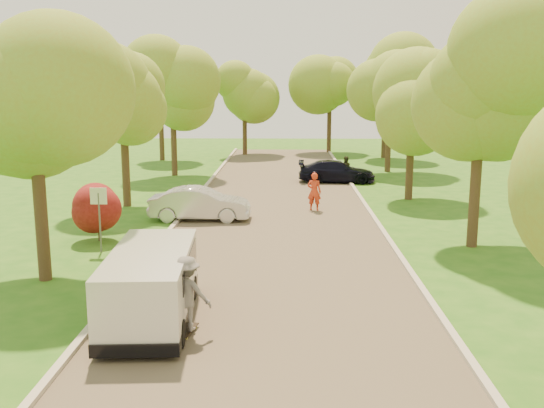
# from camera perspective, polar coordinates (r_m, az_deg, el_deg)

# --- Properties ---
(ground) EXTENTS (100.00, 100.00, 0.00)m
(ground) POSITION_cam_1_polar(r_m,az_deg,el_deg) (16.36, -0.02, -8.38)
(ground) COLOR #256117
(ground) RESTS_ON ground
(road) EXTENTS (8.00, 60.00, 0.01)m
(road) POSITION_cam_1_polar(r_m,az_deg,el_deg) (24.06, 0.43, -2.07)
(road) COLOR #4C4438
(road) RESTS_ON ground
(curb_left) EXTENTS (0.18, 60.00, 0.12)m
(curb_left) POSITION_cam_1_polar(r_m,az_deg,el_deg) (24.44, -9.11, -1.86)
(curb_left) COLOR #B2AD9E
(curb_left) RESTS_ON ground
(curb_right) EXTENTS (0.18, 60.00, 0.12)m
(curb_right) POSITION_cam_1_polar(r_m,az_deg,el_deg) (24.32, 10.02, -1.96)
(curb_right) COLOR #B2AD9E
(curb_right) RESTS_ON ground
(street_sign) EXTENTS (0.55, 0.06, 2.17)m
(street_sign) POSITION_cam_1_polar(r_m,az_deg,el_deg) (20.75, -15.98, -0.19)
(street_sign) COLOR #59595E
(street_sign) RESTS_ON ground
(red_shrub) EXTENTS (1.70, 1.70, 1.95)m
(red_shrub) POSITION_cam_1_polar(r_m,az_deg,el_deg) (22.39, -16.01, -0.61)
(red_shrub) COLOR #382619
(red_shrub) RESTS_ON ground
(tree_l_mida) EXTENTS (4.71, 4.60, 7.39)m
(tree_l_mida) POSITION_cam_1_polar(r_m,az_deg,el_deg) (17.74, -21.02, 9.45)
(tree_l_mida) COLOR #382619
(tree_l_mida) RESTS_ON ground
(tree_l_midb) EXTENTS (4.30, 4.20, 6.62)m
(tree_l_midb) POSITION_cam_1_polar(r_m,az_deg,el_deg) (28.38, -13.49, 8.96)
(tree_l_midb) COLOR #382619
(tree_l_midb) RESTS_ON ground
(tree_l_far) EXTENTS (4.92, 4.80, 7.79)m
(tree_l_far) POSITION_cam_1_polar(r_m,az_deg,el_deg) (38.04, -9.06, 10.87)
(tree_l_far) COLOR #382619
(tree_l_far) RESTS_ON ground
(tree_r_mida) EXTENTS (5.13, 5.00, 7.95)m
(tree_r_mida) POSITION_cam_1_polar(r_m,az_deg,el_deg) (21.50, 19.72, 10.63)
(tree_r_mida) COLOR #382619
(tree_r_mida) RESTS_ON ground
(tree_r_midb) EXTENTS (4.51, 4.40, 7.01)m
(tree_r_midb) POSITION_cam_1_polar(r_m,az_deg,el_deg) (30.10, 13.47, 9.61)
(tree_r_midb) COLOR #382619
(tree_r_midb) RESTS_ON ground
(tree_r_far) EXTENTS (5.33, 5.20, 8.34)m
(tree_r_far) POSITION_cam_1_polar(r_m,az_deg,el_deg) (40.04, 11.42, 11.31)
(tree_r_far) COLOR #382619
(tree_r_far) RESTS_ON ground
(tree_bg_a) EXTENTS (5.12, 5.00, 7.72)m
(tree_bg_a) POSITION_cam_1_polar(r_m,az_deg,el_deg) (46.35, -10.23, 10.62)
(tree_bg_a) COLOR #382619
(tree_bg_a) RESTS_ON ground
(tree_bg_b) EXTENTS (5.12, 5.00, 7.95)m
(tree_bg_b) POSITION_cam_1_polar(r_m,az_deg,el_deg) (48.09, 10.93, 10.87)
(tree_bg_b) COLOR #382619
(tree_bg_b) RESTS_ON ground
(tree_bg_c) EXTENTS (4.92, 4.80, 7.33)m
(tree_bg_c) POSITION_cam_1_polar(r_m,az_deg,el_deg) (49.54, -2.36, 10.45)
(tree_bg_c) COLOR #382619
(tree_bg_c) RESTS_ON ground
(tree_bg_d) EXTENTS (5.12, 5.00, 7.72)m
(tree_bg_d) POSITION_cam_1_polar(r_m,az_deg,el_deg) (51.59, 5.71, 10.75)
(tree_bg_d) COLOR #382619
(tree_bg_d) RESTS_ON ground
(minivan) EXTENTS (2.07, 4.67, 1.70)m
(minivan) POSITION_cam_1_polar(r_m,az_deg,el_deg) (14.52, -11.30, -7.41)
(minivan) COLOR silver
(minivan) RESTS_ON ground
(silver_sedan) EXTENTS (4.15, 1.47, 1.36)m
(silver_sedan) POSITION_cam_1_polar(r_m,az_deg,el_deg) (25.17, -6.79, 0.01)
(silver_sedan) COLOR silver
(silver_sedan) RESTS_ON ground
(dark_sedan) EXTENTS (4.47, 1.97, 1.28)m
(dark_sedan) POSITION_cam_1_polar(r_m,az_deg,el_deg) (35.23, 6.10, 3.07)
(dark_sedan) COLOR black
(dark_sedan) RESTS_ON ground
(longboard) EXTENTS (0.39, 0.89, 0.10)m
(longboard) POSITION_cam_1_polar(r_m,az_deg,el_deg) (13.89, -7.92, -11.69)
(longboard) COLOR black
(longboard) RESTS_ON ground
(skateboarder) EXTENTS (1.18, 0.81, 1.68)m
(skateboarder) POSITION_cam_1_polar(r_m,az_deg,el_deg) (13.58, -8.01, -8.34)
(skateboarder) COLOR slate
(skateboarder) RESTS_ON longboard
(person_striped) EXTENTS (0.71, 0.56, 1.71)m
(person_striped) POSITION_cam_1_polar(r_m,az_deg,el_deg) (26.95, 4.00, 1.16)
(person_striped) COLOR #BB341C
(person_striped) RESTS_ON ground
(person_olive) EXTENTS (0.91, 0.83, 1.52)m
(person_olive) POSITION_cam_1_polar(r_m,az_deg,el_deg) (35.28, 6.91, 3.26)
(person_olive) COLOR #30331E
(person_olive) RESTS_ON ground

